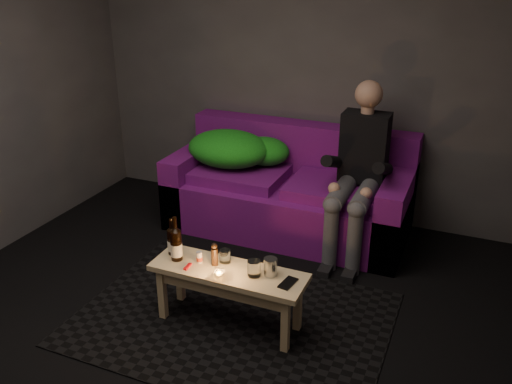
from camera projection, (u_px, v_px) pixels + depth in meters
floor at (180, 344)px, 3.42m from camera, size 4.50×4.50×0.00m
room at (205, 70)px, 3.17m from camera, size 4.50×4.50×4.50m
rug at (233, 318)px, 3.66m from camera, size 2.04×1.49×0.01m
sofa at (290, 194)px, 4.80m from camera, size 2.07×0.93×0.89m
green_blanket at (235, 149)px, 4.85m from camera, size 0.91×0.62×0.31m
person at (359, 168)px, 4.28m from camera, size 0.37×0.86×1.38m
coffee_table at (228, 280)px, 3.48m from camera, size 1.02×0.33×0.42m
beer_bottle_a at (172, 241)px, 3.61m from camera, size 0.07×0.07×0.26m
beer_bottle_b at (176, 244)px, 3.53m from camera, size 0.08×0.08×0.31m
salt_shaker at (199, 257)px, 3.52m from camera, size 0.04×0.04×0.08m
pepper_mill at (215, 257)px, 3.48m from camera, size 0.05×0.05×0.12m
tumbler_back at (225, 256)px, 3.52m from camera, size 0.08×0.08×0.09m
tealight at (219, 275)px, 3.35m from camera, size 0.06×0.06×0.05m
tumbler_front at (254, 268)px, 3.37m from camera, size 0.09×0.09×0.10m
steel_cup at (270, 267)px, 3.37m from camera, size 0.11×0.11×0.12m
smartphone at (288, 283)px, 3.30m from camera, size 0.09×0.16×0.01m
red_lighter at (188, 267)px, 3.47m from camera, size 0.02×0.08×0.01m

